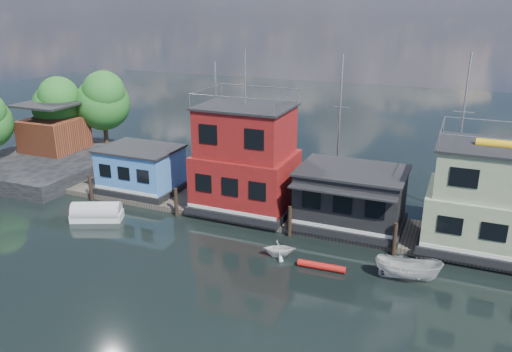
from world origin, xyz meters
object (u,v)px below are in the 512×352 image
at_px(houseboat_blue, 141,169).
at_px(motorboat, 408,269).
at_px(dinghy_white, 279,248).
at_px(red_kayak, 321,266).
at_px(tarp_runabout, 97,213).
at_px(houseboat_dark, 351,197).
at_px(houseboat_red, 246,161).
at_px(houseboat_green, 495,201).

xyz_separation_m(houseboat_blue, motorboat, (22.20, -5.64, -1.48)).
relative_size(dinghy_white, red_kayak, 0.72).
bearing_deg(tarp_runabout, houseboat_blue, 65.68).
relative_size(houseboat_dark, dinghy_white, 3.55).
xyz_separation_m(houseboat_dark, motorboat, (4.70, -5.62, -1.69)).
bearing_deg(dinghy_white, houseboat_blue, 46.29).
bearing_deg(dinghy_white, tarp_runabout, 68.11).
bearing_deg(motorboat, tarp_runabout, 85.43).
height_order(houseboat_red, motorboat, houseboat_red).
xyz_separation_m(houseboat_green, red_kayak, (-9.22, -6.35, -3.34)).
xyz_separation_m(houseboat_dark, red_kayak, (-0.22, -6.33, -2.20)).
bearing_deg(houseboat_dark, red_kayak, -92.02).
bearing_deg(tarp_runabout, red_kayak, -26.11).
bearing_deg(houseboat_red, houseboat_green, 0.00).
relative_size(dinghy_white, motorboat, 0.55).
distance_m(houseboat_red, motorboat, 14.30).
xyz_separation_m(houseboat_blue, houseboat_red, (9.50, 0.00, 1.90)).
distance_m(houseboat_dark, dinghy_white, 6.83).
distance_m(houseboat_blue, dinghy_white, 15.54).
distance_m(houseboat_dark, houseboat_green, 9.07).
relative_size(houseboat_green, tarp_runabout, 2.14).
relative_size(houseboat_blue, tarp_runabout, 1.63).
bearing_deg(motorboat, houseboat_red, 61.22).
xyz_separation_m(houseboat_red, houseboat_green, (17.00, 0.00, -0.55)).
height_order(tarp_runabout, red_kayak, tarp_runabout).
xyz_separation_m(tarp_runabout, motorboat, (22.23, 0.10, 0.17)).
distance_m(houseboat_blue, red_kayak, 18.51).
bearing_deg(red_kayak, houseboat_blue, 157.09).
bearing_deg(houseboat_green, motorboat, -127.29).
distance_m(houseboat_red, red_kayak, 10.77).
bearing_deg(red_kayak, tarp_runabout, 175.26).
distance_m(red_kayak, motorboat, 5.00).
bearing_deg(red_kayak, motorboat, 5.46).
xyz_separation_m(houseboat_green, dinghy_white, (-12.16, -5.77, -3.00)).
relative_size(houseboat_red, houseboat_dark, 1.60).
relative_size(houseboat_dark, red_kayak, 2.55).
bearing_deg(houseboat_red, houseboat_blue, -180.00).
bearing_deg(houseboat_blue, motorboat, -14.26).
distance_m(houseboat_red, houseboat_green, 17.01).
bearing_deg(houseboat_green, dinghy_white, -154.61).
bearing_deg(houseboat_green, houseboat_dark, -179.88).
bearing_deg(motorboat, houseboat_green, -42.12).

